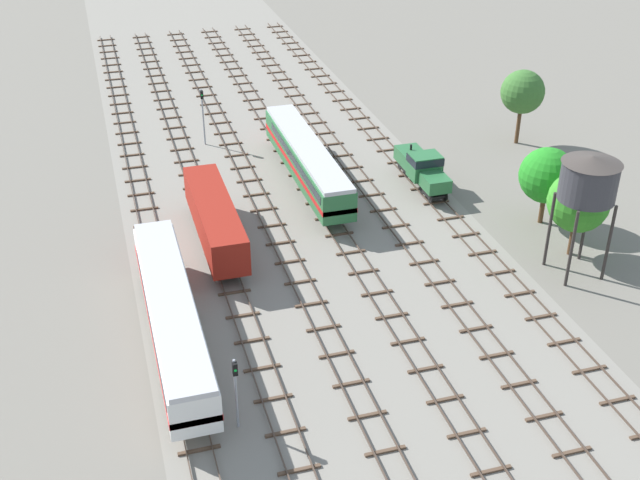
% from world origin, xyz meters
% --- Properties ---
extents(ground_plane, '(480.00, 480.00, 0.00)m').
position_xyz_m(ground_plane, '(0.00, 56.00, 0.00)').
color(ground_plane, slate).
extents(ballast_bed, '(28.75, 176.00, 0.01)m').
position_xyz_m(ballast_bed, '(0.00, 56.00, 0.00)').
color(ballast_bed, gray).
rests_on(ballast_bed, ground).
extents(track_far_left, '(2.40, 126.00, 0.29)m').
position_xyz_m(track_far_left, '(-12.37, 57.00, 0.14)').
color(track_far_left, '#47382D').
rests_on(track_far_left, ground).
extents(track_left, '(2.40, 126.00, 0.29)m').
position_xyz_m(track_left, '(-7.42, 57.00, 0.14)').
color(track_left, '#47382D').
rests_on(track_left, ground).
extents(track_centre_left, '(2.40, 126.00, 0.29)m').
position_xyz_m(track_centre_left, '(-2.47, 57.00, 0.14)').
color(track_centre_left, '#47382D').
rests_on(track_centre_left, ground).
extents(track_centre, '(2.40, 126.00, 0.29)m').
position_xyz_m(track_centre, '(2.47, 57.00, 0.14)').
color(track_centre, '#47382D').
rests_on(track_centre, ground).
extents(track_centre_right, '(2.40, 126.00, 0.29)m').
position_xyz_m(track_centre_right, '(7.42, 57.00, 0.14)').
color(track_centre_right, '#47382D').
rests_on(track_centre_right, ground).
extents(track_right, '(2.40, 126.00, 0.29)m').
position_xyz_m(track_right, '(12.37, 57.00, 0.14)').
color(track_right, '#47382D').
rests_on(track_right, ground).
extents(diesel_railcar_far_left_nearest, '(2.96, 20.50, 3.80)m').
position_xyz_m(diesel_railcar_far_left_nearest, '(-12.37, 44.39, 2.60)').
color(diesel_railcar_far_left_nearest, white).
rests_on(diesel_railcar_far_left_nearest, ground).
extents(freight_boxcar_left_near, '(2.87, 14.00, 3.60)m').
position_xyz_m(freight_boxcar_left_near, '(-7.42, 56.81, 2.45)').
color(freight_boxcar_left_near, maroon).
rests_on(freight_boxcar_left_near, ground).
extents(shunter_loco_right_mid, '(2.74, 8.46, 3.10)m').
position_xyz_m(shunter_loco_right_mid, '(12.37, 61.88, 2.01)').
color(shunter_loco_right_mid, '#286638').
rests_on(shunter_loco_right_mid, ground).
extents(diesel_railcar_centre_midfar, '(2.96, 20.50, 3.80)m').
position_xyz_m(diesel_railcar_centre_midfar, '(2.47, 65.30, 2.60)').
color(diesel_railcar_centre_midfar, '#286638').
rests_on(diesel_railcar_centre_midfar, ground).
extents(water_tower, '(4.29, 4.29, 9.52)m').
position_xyz_m(water_tower, '(17.72, 45.16, 7.74)').
color(water_tower, '#2D2826').
rests_on(water_tower, ground).
extents(signal_post_nearest, '(0.28, 0.47, 5.85)m').
position_xyz_m(signal_post_nearest, '(-4.95, 77.23, 3.69)').
color(signal_post_nearest, gray).
rests_on(signal_post_nearest, ground).
extents(signal_post_near, '(0.28, 0.47, 4.83)m').
position_xyz_m(signal_post_near, '(-9.90, 35.77, 3.10)').
color(signal_post_near, gray).
rests_on(signal_post_near, ground).
extents(lineside_tree_0, '(4.74, 4.74, 6.97)m').
position_xyz_m(lineside_tree_0, '(18.94, 47.55, 4.59)').
color(lineside_tree_0, '#4C331E').
rests_on(lineside_tree_0, ground).
extents(lineside_tree_1, '(4.35, 4.35, 7.64)m').
position_xyz_m(lineside_tree_1, '(25.66, 68.64, 5.44)').
color(lineside_tree_1, '#4C331E').
rests_on(lineside_tree_1, ground).
extents(lineside_tree_3, '(4.61, 4.61, 6.65)m').
position_xyz_m(lineside_tree_3, '(19.37, 52.84, 4.33)').
color(lineside_tree_3, '#4C331E').
rests_on(lineside_tree_3, ground).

